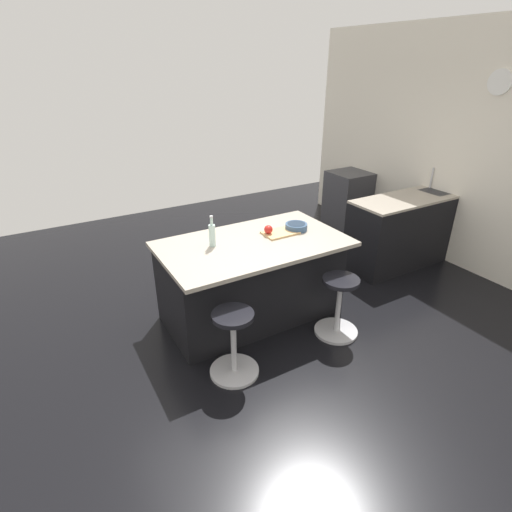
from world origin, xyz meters
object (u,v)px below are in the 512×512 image
Objects in this scene: oven_range at (348,199)px; stool_middle at (234,346)px; cutting_board at (280,233)px; apple_red at (268,229)px; kitchen_island at (251,278)px; stool_by_window at (338,308)px; water_bottle at (212,234)px; fruit_bowl at (296,226)px.

stool_middle is at bearing 34.43° from oven_range.
cutting_board is (-0.94, -0.72, 0.60)m from stool_middle.
apple_red reaches higher than stool_middle.
kitchen_island is (2.71, 1.53, -0.00)m from oven_range.
kitchen_island is 20.70× the size of apple_red.
oven_range is at bearing -133.22° from stool_by_window.
oven_range is 9.99× the size of apple_red.
oven_range is 1.43× the size of stool_by_window.
water_bottle reaches higher than stool_by_window.
stool_middle is 1.28m from apple_red.
cutting_board is (-0.35, -0.00, 0.45)m from kitchen_island.
stool_by_window is 1.00× the size of stool_middle.
cutting_board is at bearing 169.02° from apple_red.
water_bottle reaches higher than apple_red.
apple_red is at bearing -137.07° from stool_middle.
fruit_bowl is (0.03, -0.73, 0.63)m from stool_by_window.
cutting_board is at bearing -72.13° from stool_by_window.
kitchen_island is 2.96× the size of stool_middle.
oven_range is 3.99m from stool_middle.
cutting_board is (2.35, 1.53, 0.45)m from oven_range.
apple_red reaches higher than cutting_board.
stool_by_window is 2.01× the size of water_bottle.
fruit_bowl is (2.15, 1.53, 0.48)m from oven_range.
fruit_bowl is (-1.14, -0.73, 0.63)m from stool_middle.
cutting_board is (0.23, -0.72, 0.60)m from stool_by_window.
stool_by_window is at bearing 107.87° from cutting_board.
kitchen_island is at bearing -50.94° from stool_by_window.
oven_range is 3.47m from water_bottle.
cutting_board is 0.15m from apple_red.
water_bottle is at bearing -10.55° from kitchen_island.
fruit_bowl reaches higher than kitchen_island.
kitchen_island reaches higher than stool_middle.
apple_red reaches higher than stool_by_window.
kitchen_island is at bearing 29.56° from oven_range.
oven_range is 0.48× the size of kitchen_island.
oven_range is at bearing -144.58° from fruit_bowl.
kitchen_island is 5.96× the size of water_bottle.
cutting_board reaches higher than stool_by_window.
stool_middle is 1.33m from cutting_board.
fruit_bowl is (-0.20, -0.00, 0.03)m from cutting_board.
water_bottle is 0.95m from fruit_bowl.
apple_red is at bearing -10.98° from cutting_board.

